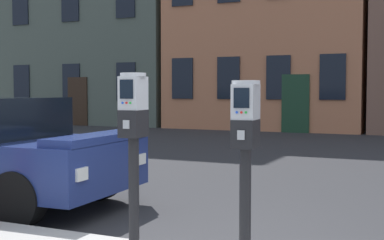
% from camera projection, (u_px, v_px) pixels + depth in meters
% --- Properties ---
extents(parking_meter_near_kerb, '(0.23, 0.26, 1.52)m').
position_uv_depth(parking_meter_near_kerb, '(133.00, 129.00, 4.42)').
color(parking_meter_near_kerb, black).
rests_on(parking_meter_near_kerb, sidewalk_slab).
extents(parking_meter_twin_adjacent, '(0.23, 0.26, 1.45)m').
position_uv_depth(parking_meter_twin_adjacent, '(246.00, 140.00, 4.01)').
color(parking_meter_twin_adjacent, black).
rests_on(parking_meter_twin_adjacent, sidewalk_slab).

